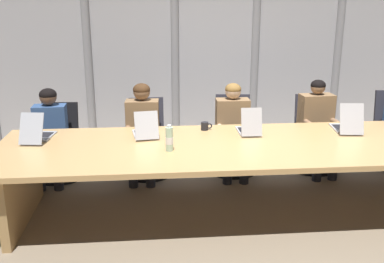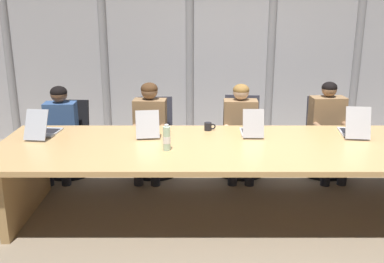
# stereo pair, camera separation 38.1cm
# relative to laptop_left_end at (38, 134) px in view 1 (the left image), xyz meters

# --- Properties ---
(ground_plane) EXTENTS (15.49, 15.49, 0.00)m
(ground_plane) POSITION_rel_laptop_left_end_xyz_m (2.13, -0.33, -0.79)
(ground_plane) COLOR #7F705B
(conference_table) EXTENTS (5.01, 1.41, 0.73)m
(conference_table) POSITION_rel_laptop_left_end_xyz_m (2.13, -0.33, -0.18)
(conference_table) COLOR tan
(conference_table) RESTS_ON ground_plane
(curtain_backdrop) EXTENTS (7.74, 0.17, 2.76)m
(curtain_backdrop) POSITION_rel_laptop_left_end_xyz_m (2.13, 2.25, 0.59)
(curtain_backdrop) COLOR #B2B2B7
(curtain_backdrop) RESTS_ON ground_plane
(laptop_left_end) EXTENTS (0.28, 0.50, 0.30)m
(laptop_left_end) POSITION_rel_laptop_left_end_xyz_m (0.00, 0.00, 0.00)
(laptop_left_end) COLOR #A8ADB7
(laptop_left_end) RESTS_ON conference_table
(laptop_left_mid) EXTENTS (0.29, 0.43, 0.29)m
(laptop_left_mid) POSITION_rel_laptop_left_end_xyz_m (1.08, 0.02, -0.00)
(laptop_left_mid) COLOR #BCBCC1
(laptop_left_mid) RESTS_ON conference_table
(laptop_center) EXTENTS (0.22, 0.39, 0.30)m
(laptop_center) POSITION_rel_laptop_left_end_xyz_m (2.17, 0.02, -0.00)
(laptop_center) COLOR #BCBCC1
(laptop_center) RESTS_ON conference_table
(laptop_right_mid) EXTENTS (0.30, 0.48, 0.33)m
(laptop_right_mid) POSITION_rel_laptop_left_end_xyz_m (3.23, 0.01, 0.00)
(laptop_right_mid) COLOR #BCBCC1
(laptop_right_mid) RESTS_ON conference_table
(office_chair_left_end) EXTENTS (0.60, 0.60, 0.89)m
(office_chair_left_end) POSITION_rel_laptop_left_end_xyz_m (0.00, 0.85, -0.46)
(office_chair_left_end) COLOR black
(office_chair_left_end) RESTS_ON ground_plane
(office_chair_left_mid) EXTENTS (0.60, 0.60, 0.93)m
(office_chair_left_mid) POSITION_rel_laptop_left_end_xyz_m (1.08, 0.85, -0.45)
(office_chair_left_mid) COLOR #2D2D38
(office_chair_left_mid) RESTS_ON ground_plane
(office_chair_center) EXTENTS (0.60, 0.60, 0.95)m
(office_chair_center) POSITION_rel_laptop_left_end_xyz_m (2.16, 0.85, -0.45)
(office_chair_center) COLOR #2D2D38
(office_chair_center) RESTS_ON ground_plane
(office_chair_right_mid) EXTENTS (0.60, 0.60, 0.93)m
(office_chair_right_mid) POSITION_rel_laptop_left_end_xyz_m (3.20, 0.85, -0.45)
(office_chair_right_mid) COLOR #2D2D38
(office_chair_right_mid) RESTS_ON ground_plane
(person_left_end) EXTENTS (0.40, 0.56, 1.11)m
(person_left_end) POSITION_rel_laptop_left_end_xyz_m (-0.05, 0.69, -0.16)
(person_left_end) COLOR #335184
(person_left_end) RESTS_ON ground_plane
(person_left_mid) EXTENTS (0.42, 0.56, 1.15)m
(person_left_mid) POSITION_rel_laptop_left_end_xyz_m (1.03, 0.70, -0.14)
(person_left_mid) COLOR olive
(person_left_mid) RESTS_ON ground_plane
(person_center) EXTENTS (0.42, 0.55, 1.14)m
(person_center) POSITION_rel_laptop_left_end_xyz_m (2.13, 0.70, -0.15)
(person_center) COLOR olive
(person_center) RESTS_ON ground_plane
(person_right_mid) EXTENTS (0.44, 0.56, 1.16)m
(person_right_mid) POSITION_rel_laptop_left_end_xyz_m (3.19, 0.70, -0.14)
(person_right_mid) COLOR olive
(person_right_mid) RESTS_ON ground_plane
(water_bottle_primary) EXTENTS (0.07, 0.07, 0.25)m
(water_bottle_primary) POSITION_rel_laptop_left_end_xyz_m (1.31, -0.48, 0.06)
(water_bottle_primary) COLOR #ADD1B2
(water_bottle_primary) RESTS_ON conference_table
(coffee_mug_far) EXTENTS (0.12, 0.08, 0.09)m
(coffee_mug_far) POSITION_rel_laptop_left_end_xyz_m (1.72, 0.18, -0.01)
(coffee_mug_far) COLOR black
(coffee_mug_far) RESTS_ON conference_table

